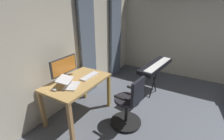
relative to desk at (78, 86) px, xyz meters
name	(u,v)px	position (x,y,z in m)	size (l,w,h in m)	color
back_room_partition	(72,44)	(-0.48, -0.52, 0.63)	(5.15, 0.10, 2.57)	beige
curtain_left_panel	(116,37)	(-2.17, -0.41, 0.51)	(0.55, 0.06, 2.32)	slate
curtain_right_panel	(88,46)	(-0.87, -0.41, 0.51)	(0.50, 0.06, 2.32)	slate
desk	(78,86)	(0.00, 0.00, 0.00)	(1.20, 0.74, 0.76)	tan
office_chair	(130,104)	(-0.24, 0.95, -0.21)	(0.56, 0.56, 0.95)	black
computer_monitor	(64,67)	(0.04, -0.25, 0.35)	(0.59, 0.18, 0.42)	#333338
computer_keyboard	(90,76)	(-0.26, 0.09, 0.12)	(0.44, 0.13, 0.02)	silver
laptop	(69,83)	(0.22, 0.02, 0.16)	(0.41, 0.42, 0.16)	silver
computer_mouse	(54,90)	(0.45, -0.08, 0.12)	(0.06, 0.10, 0.04)	silver
piano_keyboard	(156,66)	(-1.49, 1.02, 0.09)	(1.27, 0.47, 0.81)	black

